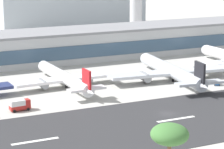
{
  "coord_description": "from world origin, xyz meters",
  "views": [
    {
      "loc": [
        -72.47,
        -119.42,
        45.12
      ],
      "look_at": [
        -1.93,
        33.97,
        4.45
      ],
      "focal_mm": 80.94,
      "sensor_mm": 36.0,
      "label": 1
    }
  ],
  "objects_px": {
    "airliner_red_tail_gate_1": "(66,79)",
    "service_baggage_tug_1": "(217,82)",
    "service_box_truck_0": "(20,105)",
    "airliner_black_tail_gate_2": "(173,72)",
    "terminal_building": "(69,45)",
    "palm_tree_0": "(170,136)"
  },
  "relations": [
    {
      "from": "airliner_black_tail_gate_2",
      "to": "service_baggage_tug_1",
      "type": "xyz_separation_m",
      "value": [
        11.24,
        -11.06,
        -2.43
      ]
    },
    {
      "from": "service_box_truck_0",
      "to": "service_baggage_tug_1",
      "type": "xyz_separation_m",
      "value": [
        70.48,
        0.16,
        -0.74
      ]
    },
    {
      "from": "airliner_black_tail_gate_2",
      "to": "service_baggage_tug_1",
      "type": "height_order",
      "value": "airliner_black_tail_gate_2"
    },
    {
      "from": "terminal_building",
      "to": "palm_tree_0",
      "type": "height_order",
      "value": "palm_tree_0"
    },
    {
      "from": "service_baggage_tug_1",
      "to": "palm_tree_0",
      "type": "distance_m",
      "value": 93.99
    },
    {
      "from": "palm_tree_0",
      "to": "airliner_red_tail_gate_1",
      "type": "bearing_deg",
      "value": 82.08
    },
    {
      "from": "airliner_red_tail_gate_1",
      "to": "service_baggage_tug_1",
      "type": "distance_m",
      "value": 52.91
    },
    {
      "from": "airliner_red_tail_gate_1",
      "to": "terminal_building",
      "type": "bearing_deg",
      "value": -24.15
    },
    {
      "from": "terminal_building",
      "to": "palm_tree_0",
      "type": "distance_m",
      "value": 135.79
    },
    {
      "from": "terminal_building",
      "to": "service_box_truck_0",
      "type": "xyz_separation_m",
      "value": [
        -38.21,
        -62.8,
        -4.79
      ]
    },
    {
      "from": "terminal_building",
      "to": "palm_tree_0",
      "type": "xyz_separation_m",
      "value": [
        -29.37,
        -132.35,
        7.72
      ]
    },
    {
      "from": "service_baggage_tug_1",
      "to": "terminal_building",
      "type": "bearing_deg",
      "value": 59.15
    },
    {
      "from": "terminal_building",
      "to": "service_box_truck_0",
      "type": "bearing_deg",
      "value": -121.32
    },
    {
      "from": "terminal_building",
      "to": "service_box_truck_0",
      "type": "distance_m",
      "value": 73.67
    },
    {
      "from": "service_box_truck_0",
      "to": "service_baggage_tug_1",
      "type": "height_order",
      "value": "service_box_truck_0"
    },
    {
      "from": "service_baggage_tug_1",
      "to": "palm_tree_0",
      "type": "relative_size",
      "value": 0.22
    },
    {
      "from": "service_box_truck_0",
      "to": "palm_tree_0",
      "type": "bearing_deg",
      "value": -87.93
    },
    {
      "from": "airliner_black_tail_gate_2",
      "to": "terminal_building",
      "type": "bearing_deg",
      "value": 27.36
    },
    {
      "from": "service_box_truck_0",
      "to": "palm_tree_0",
      "type": "xyz_separation_m",
      "value": [
        8.84,
        -69.55,
        12.51
      ]
    },
    {
      "from": "airliner_black_tail_gate_2",
      "to": "service_baggage_tug_1",
      "type": "distance_m",
      "value": 15.96
    },
    {
      "from": "terminal_building",
      "to": "airliner_black_tail_gate_2",
      "type": "bearing_deg",
      "value": -67.82
    },
    {
      "from": "airliner_black_tail_gate_2",
      "to": "service_box_truck_0",
      "type": "relative_size",
      "value": 8.44
    }
  ]
}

